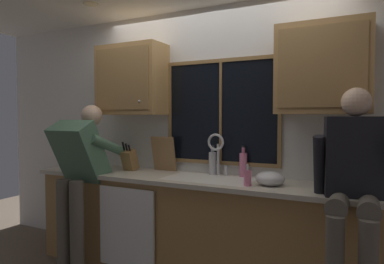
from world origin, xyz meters
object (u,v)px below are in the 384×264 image
Objects in this scene: bottle_green_glass at (243,164)px; bottle_tall_clear at (212,163)px; person_sitting_on_counter at (354,172)px; mixing_bowl at (270,179)px; person_standing at (79,169)px; knife_block at (130,160)px; soap_dispenser at (248,177)px; cutting_board at (164,154)px.

bottle_tall_clear is (-0.31, -0.01, -0.00)m from bottle_green_glass.
person_sitting_on_counter is 5.34× the size of mixing_bowl.
bottle_green_glass is at bearing 139.28° from mixing_bowl.
person_standing is 0.51m from knife_block.
soap_dispenser is (-0.79, 0.13, -0.12)m from person_sitting_on_counter.
bottle_tall_clear is (0.87, 0.16, 0.01)m from knife_block.
soap_dispenser is (1.01, -0.36, -0.11)m from cutting_board.
mixing_bowl is (1.79, 0.30, -0.00)m from person_standing.
cutting_board is 1.53× the size of mixing_bowl.
mixing_bowl is (1.17, -0.25, -0.12)m from cutting_board.
person_sitting_on_counter reaches higher than bottle_tall_clear.
cutting_board is at bearing -178.29° from bottle_green_glass.
mixing_bowl is at bearing -22.74° from bottle_tall_clear.
cutting_board reaches higher than mixing_bowl.
soap_dispenser is at bearing -66.81° from bottle_green_glass.
person_sitting_on_counter is 1.86m from cutting_board.
knife_block is 0.36m from cutting_board.
person_sitting_on_counter is at bearing 1.58° from person_standing.
knife_block is at bearing 170.91° from soap_dispenser.
bottle_tall_clear is (1.17, 0.56, 0.06)m from person_standing.
person_sitting_on_counter is at bearing -15.04° from cutting_board.
knife_block is at bearing 170.89° from person_sitting_on_counter.
bottle_green_glass reaches higher than mixing_bowl.
person_standing is 1.58m from bottle_green_glass.
soap_dispenser is (1.34, -0.21, -0.04)m from knife_block.
bottle_green_glass is at bearing 113.19° from soap_dispenser.
person_sitting_on_counter is at bearing -9.14° from soap_dispenser.
person_sitting_on_counter reaches higher than soap_dispenser.
person_sitting_on_counter is 0.80m from soap_dispenser.
person_standing is 4.97× the size of knife_block.
knife_block is 0.89× the size of cutting_board.
knife_block is 1.50m from mixing_bowl.
knife_block is at bearing 53.55° from person_standing.
bottle_green_glass is at bearing 2.31° from bottle_tall_clear.
bottle_green_glass is (-0.32, 0.28, 0.07)m from mixing_bowl.
cutting_board reaches higher than bottle_tall_clear.
bottle_green_glass reaches higher than bottle_tall_clear.
bottle_green_glass is 1.02× the size of bottle_tall_clear.
soap_dispenser is at bearing -9.09° from knife_block.
mixing_bowl is at bearing -40.72° from bottle_green_glass.
person_standing reaches higher than mixing_bowl.
cutting_board reaches higher than soap_dispenser.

